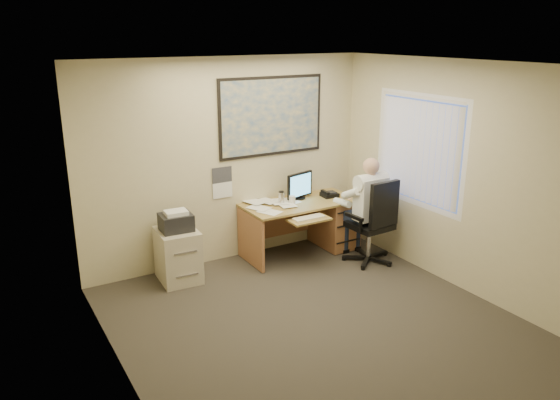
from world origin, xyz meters
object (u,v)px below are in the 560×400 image
filing_cabinet (178,250)px  person (369,210)px  desk (319,219)px  office_chair (371,238)px

filing_cabinet → person: size_ratio=0.64×
desk → person: size_ratio=1.12×
desk → office_chair: office_chair is taller
desk → filing_cabinet: size_ratio=1.74×
office_chair → desk: bearing=108.6°
office_chair → person: bearing=84.1°
filing_cabinet → office_chair: 2.55m
office_chair → person: size_ratio=0.82×
desk → person: (0.32, -0.69, 0.27)m
person → office_chair: bearing=-92.2°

